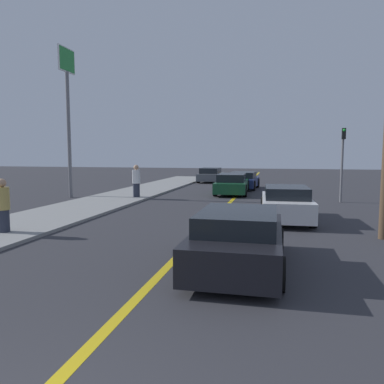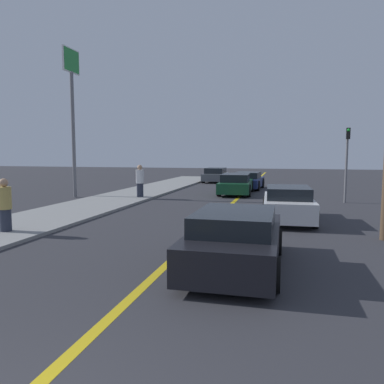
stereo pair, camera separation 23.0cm
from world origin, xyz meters
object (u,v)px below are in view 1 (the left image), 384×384
object	(u,v)px
car_far_distant	(232,184)
traffic_light	(342,157)
pedestrian_far_standing	(136,181)
car_near_right_lane	(239,239)
car_parked_left_lot	(243,180)
pedestrian_mid_group	(3,206)
roadside_sign	(67,92)
car_ahead_center	(286,204)
car_oncoming_far	(211,175)

from	to	relation	value
car_far_distant	traffic_light	distance (m)	6.68
car_far_distant	pedestrian_far_standing	distance (m)	6.02
car_near_right_lane	car_far_distant	world-z (taller)	car_near_right_lane
car_parked_left_lot	pedestrian_mid_group	xyz separation A→B (m)	(-5.77, -16.60, 0.32)
pedestrian_mid_group	roadside_sign	xyz separation A→B (m)	(-3.25, 9.25, 4.90)
car_parked_left_lot	traffic_light	size ratio (longest dim) A/B	1.08
pedestrian_far_standing	car_ahead_center	bearing A→B (deg)	-33.04
car_parked_left_lot	traffic_light	xyz separation A→B (m)	(5.48, -6.19, 1.72)
car_oncoming_far	pedestrian_mid_group	world-z (taller)	pedestrian_mid_group
car_parked_left_lot	roadside_sign	world-z (taller)	roadside_sign
car_near_right_lane	car_ahead_center	size ratio (longest dim) A/B	1.02
car_oncoming_far	traffic_light	world-z (taller)	traffic_light
car_oncoming_far	pedestrian_mid_group	distance (m)	22.38
car_oncoming_far	pedestrian_far_standing	distance (m)	12.82
car_far_distant	car_parked_left_lot	distance (m)	3.48
car_ahead_center	pedestrian_far_standing	size ratio (longest dim) A/B	2.33
car_parked_left_lot	pedestrian_far_standing	xyz separation A→B (m)	(-5.21, -7.02, 0.38)
car_near_right_lane	car_oncoming_far	size ratio (longest dim) A/B	1.02
car_parked_left_lot	car_oncoming_far	distance (m)	6.55
car_oncoming_far	pedestrian_far_standing	xyz separation A→B (m)	(-1.90, -12.67, 0.37)
pedestrian_mid_group	traffic_light	world-z (taller)	traffic_light
car_ahead_center	car_parked_left_lot	world-z (taller)	car_ahead_center
car_ahead_center	pedestrian_far_standing	world-z (taller)	pedestrian_far_standing
car_near_right_lane	car_parked_left_lot	xyz separation A→B (m)	(-1.52, 18.24, -0.04)
car_ahead_center	roadside_sign	xyz separation A→B (m)	(-11.66, 4.79, 5.17)
pedestrian_mid_group	car_parked_left_lot	bearing A→B (deg)	70.83
car_near_right_lane	car_parked_left_lot	bearing A→B (deg)	94.74
roadside_sign	traffic_light	bearing A→B (deg)	4.56
car_near_right_lane	car_oncoming_far	world-z (taller)	car_near_right_lane
car_near_right_lane	pedestrian_far_standing	world-z (taller)	pedestrian_far_standing
car_ahead_center	pedestrian_far_standing	bearing A→B (deg)	144.47
car_oncoming_far	pedestrian_far_standing	size ratio (longest dim) A/B	2.34
car_parked_left_lot	pedestrian_far_standing	world-z (taller)	pedestrian_far_standing
car_parked_left_lot	car_near_right_lane	bearing A→B (deg)	-81.88
car_near_right_lane	roadside_sign	world-z (taller)	roadside_sign
car_oncoming_far	traffic_light	distance (m)	14.84
car_parked_left_lot	pedestrian_mid_group	world-z (taller)	pedestrian_mid_group
traffic_light	roadside_sign	size ratio (longest dim) A/B	0.46
traffic_light	roadside_sign	world-z (taller)	roadside_sign
roadside_sign	car_ahead_center	bearing A→B (deg)	-22.33
pedestrian_mid_group	roadside_sign	world-z (taller)	roadside_sign
car_far_distant	car_parked_left_lot	bearing A→B (deg)	81.86
pedestrian_far_standing	car_oncoming_far	bearing A→B (deg)	81.46
pedestrian_far_standing	roadside_sign	world-z (taller)	roadside_sign
car_far_distant	car_parked_left_lot	xyz separation A→B (m)	(0.38, 3.46, -0.03)
car_far_distant	traffic_light	world-z (taller)	traffic_light
car_ahead_center	car_near_right_lane	bearing A→B (deg)	-102.95
car_near_right_lane	roadside_sign	bearing A→B (deg)	134.01
car_far_distant	car_oncoming_far	size ratio (longest dim) A/B	1.17
pedestrian_far_standing	traffic_light	size ratio (longest dim) A/B	0.47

